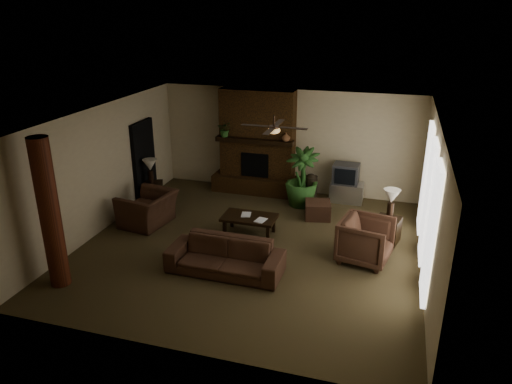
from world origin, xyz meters
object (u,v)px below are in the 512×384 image
(log_column, at_px, (50,214))
(sofa, at_px, (225,252))
(armchair_left, at_px, (147,204))
(ottoman, at_px, (318,210))
(lamp_right, at_px, (392,198))
(coffee_table, at_px, (249,219))
(side_table_left, at_px, (153,193))
(tv_stand, at_px, (346,192))
(lamp_left, at_px, (150,167))
(floor_plant, at_px, (301,190))
(floor_vase, at_px, (311,186))
(armchair_right, at_px, (366,238))
(side_table_right, at_px, (387,230))

(log_column, relative_size, sofa, 1.26)
(armchair_left, distance_m, ottoman, 4.06)
(ottoman, xyz_separation_m, lamp_right, (1.68, -0.79, 0.80))
(coffee_table, bearing_deg, side_table_left, 160.50)
(armchair_left, xyz_separation_m, tv_stand, (4.30, 2.75, -0.27))
(sofa, bearing_deg, lamp_left, 138.75)
(floor_plant, height_order, lamp_right, lamp_right)
(sofa, distance_m, lamp_left, 4.07)
(floor_vase, bearing_deg, ottoman, -69.52)
(sofa, height_order, lamp_right, lamp_right)
(sofa, distance_m, floor_plant, 3.76)
(floor_plant, height_order, side_table_left, floor_plant)
(armchair_left, height_order, ottoman, armchair_left)
(sofa, distance_m, coffee_table, 1.72)
(armchair_left, distance_m, lamp_right, 5.50)
(floor_vase, distance_m, side_table_left, 4.10)
(floor_vase, bearing_deg, armchair_left, -144.21)
(armchair_left, distance_m, side_table_left, 1.34)
(armchair_right, distance_m, tv_stand, 3.18)
(armchair_left, distance_m, floor_plant, 3.87)
(armchair_left, height_order, side_table_left, armchair_left)
(lamp_left, height_order, side_table_right, lamp_left)
(armchair_left, bearing_deg, ottoman, 120.08)
(log_column, relative_size, side_table_left, 5.09)
(tv_stand, distance_m, floor_vase, 0.97)
(lamp_left, bearing_deg, floor_vase, 18.14)
(ottoman, distance_m, lamp_left, 4.35)
(armchair_right, bearing_deg, sofa, 126.57)
(coffee_table, height_order, lamp_right, lamp_right)
(armchair_left, bearing_deg, lamp_right, 105.77)
(side_table_right, bearing_deg, log_column, -148.81)
(coffee_table, height_order, side_table_right, side_table_right)
(sofa, relative_size, ottoman, 3.70)
(sofa, height_order, ottoman, sofa)
(sofa, bearing_deg, log_column, -154.69)
(armchair_left, relative_size, ottoman, 1.97)
(log_column, bearing_deg, lamp_left, 92.88)
(floor_plant, xyz_separation_m, side_table_left, (-3.73, -0.94, -0.15))
(sofa, relative_size, tv_stand, 2.61)
(side_table_left, bearing_deg, lamp_right, -4.93)
(armchair_right, distance_m, side_table_right, 1.10)
(armchair_left, bearing_deg, lamp_left, -148.01)
(log_column, xyz_separation_m, lamp_left, (-0.20, 3.97, -0.40))
(log_column, height_order, armchair_left, log_column)
(lamp_right, bearing_deg, coffee_table, -169.99)
(coffee_table, height_order, floor_vase, floor_vase)
(log_column, bearing_deg, ottoman, 46.56)
(lamp_right, bearing_deg, side_table_right, -114.21)
(coffee_table, bearing_deg, lamp_right, 10.01)
(ottoman, distance_m, side_table_left, 4.28)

